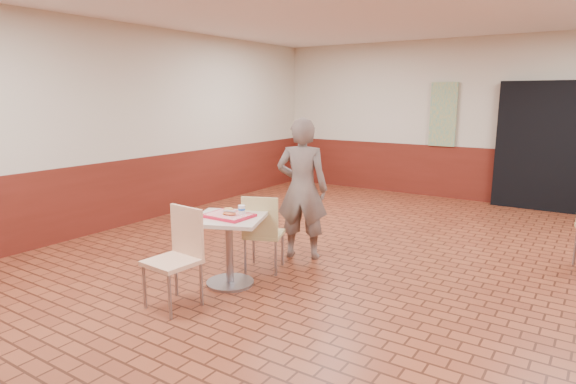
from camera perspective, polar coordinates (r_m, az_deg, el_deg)
The scene contains 12 objects.
room_shell at distance 4.85m, azimuth 8.48°, elevation 5.92°, with size 8.01×10.01×3.01m.
wainscot_band at distance 5.04m, azimuth 8.15°, elevation -5.47°, with size 8.00×10.00×1.00m.
corridor_doorway at distance 9.33m, azimuth 28.33°, elevation 4.77°, with size 1.60×0.22×2.20m, color black.
promo_poster at distance 9.69m, azimuth 17.91°, elevation 8.74°, with size 0.50×0.03×1.20m, color gray.
main_table at distance 5.03m, azimuth -6.99°, elevation -5.56°, with size 0.69×0.69×0.73m.
chair_main_front at distance 4.63m, azimuth -12.88°, elevation -6.91°, with size 0.46×0.46×0.93m.
chair_main_back at distance 5.36m, azimuth -3.06°, elevation -4.46°, with size 0.53×0.53×0.88m.
customer at distance 5.76m, azimuth 1.68°, elevation 0.36°, with size 0.62×0.41×1.70m, color #695951.
serving_tray at distance 4.97m, azimuth -7.06°, elevation -2.77°, with size 0.46×0.36×0.03m.
ring_donut at distance 5.08m, azimuth -7.08°, elevation -2.08°, with size 0.10×0.10×0.03m, color #D8994F.
long_john_donut at distance 4.91m, azimuth -6.97°, elevation -2.50°, with size 0.16×0.10×0.05m.
paper_cup at distance 4.95m, azimuth -5.50°, elevation -2.08°, with size 0.07×0.07×0.09m.
Camera 1 is at (2.05, -4.37, 1.95)m, focal length 30.00 mm.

